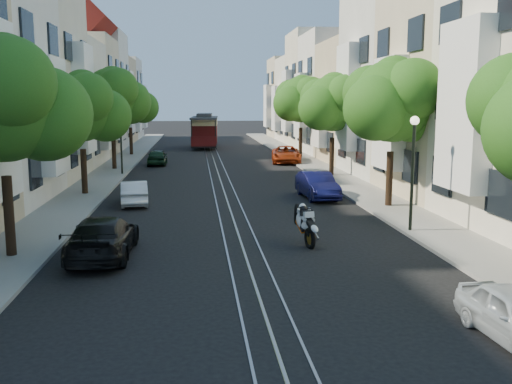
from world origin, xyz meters
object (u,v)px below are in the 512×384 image
object	(u,v)px
lamp_east	(413,156)
parked_car_w_near	(103,237)
lamp_west	(121,132)
parked_car_w_far	(157,157)
parked_car_w_mid	(134,193)
tree_w_a	(3,104)
tree_e_d	(302,100)
tree_w_d	(130,104)
tree_e_b	(394,103)
tree_e_c	(334,105)
tree_w_b	(82,109)
parked_car_e_mid	(317,185)
tree_w_c	(113,97)
sportbike_rider	(304,222)
parked_car_e_far	(286,154)
cable_car	(205,129)

from	to	relation	value
lamp_east	parked_car_w_near	size ratio (longest dim) A/B	0.93
lamp_west	parked_car_w_far	world-z (taller)	lamp_west
parked_car_w_mid	lamp_west	bearing A→B (deg)	-86.58
tree_w_a	parked_car_w_near	world-z (taller)	tree_w_a
tree_e_d	parked_car_w_mid	size ratio (longest dim) A/B	2.00
tree_w_d	tree_e_b	bearing A→B (deg)	-61.93
tree_e_c	tree_e_b	bearing A→B (deg)	-90.00
parked_car_w_mid	tree_w_d	bearing A→B (deg)	-90.19
tree_w_a	tree_w_b	xyz separation A→B (m)	(-0.00, 12.00, -0.34)
parked_car_e_mid	parked_car_w_far	xyz separation A→B (m)	(-8.92, 16.11, -0.05)
lamp_east	parked_car_w_mid	distance (m)	13.05
tree_w_a	tree_w_c	bearing A→B (deg)	90.00
tree_w_a	tree_w_d	world-z (taller)	tree_w_a
parked_car_w_near	lamp_west	bearing A→B (deg)	-83.54
tree_e_b	lamp_west	size ratio (longest dim) A/B	1.61
tree_w_a	sportbike_rider	xyz separation A→B (m)	(9.25, 0.84, -3.96)
tree_e_d	tree_w_a	distance (m)	32.38
tree_w_c	lamp_east	xyz separation A→B (m)	(13.44, -20.98, -2.22)
tree_e_b	tree_e_c	xyz separation A→B (m)	(-0.00, 11.00, -0.13)
tree_w_d	parked_car_e_far	distance (m)	15.29
tree_e_d	tree_w_b	distance (m)	22.28
tree_w_c	cable_car	world-z (taller)	tree_w_c
tree_e_b	tree_w_b	size ratio (longest dim) A/B	1.07
tree_w_c	parked_car_e_far	size ratio (longest dim) A/B	1.49
tree_w_d	parked_car_w_near	bearing A→B (deg)	-85.41
tree_e_c	cable_car	bearing A→B (deg)	107.92
parked_car_e_mid	parked_car_w_mid	size ratio (longest dim) A/B	1.16
tree_w_d	parked_car_e_mid	bearing A→B (deg)	-64.14
tree_e_b	tree_w_b	distance (m)	15.25
tree_e_d	tree_w_d	xyz separation A→B (m)	(-14.40, 5.00, -0.27)
tree_e_b	tree_w_a	distance (m)	16.01
tree_e_c	parked_car_w_near	bearing A→B (deg)	-122.74
parked_car_w_far	parked_car_w_near	bearing A→B (deg)	90.03
sportbike_rider	parked_car_w_mid	size ratio (longest dim) A/B	0.59
parked_car_w_near	tree_w_b	bearing A→B (deg)	-76.20
cable_car	parked_car_e_far	xyz separation A→B (m)	(6.10, -15.49, -1.26)
tree_e_b	parked_car_e_mid	distance (m)	5.72
tree_e_c	cable_car	distance (m)	25.37
sportbike_rider	tree_e_b	bearing A→B (deg)	39.83
lamp_east	parked_car_e_far	size ratio (longest dim) A/B	0.87
tree_w_b	parked_car_e_far	xyz separation A→B (m)	(12.74, 14.51, -3.74)
tree_e_b	cable_car	size ratio (longest dim) A/B	0.78
parked_car_e_mid	parked_car_w_near	world-z (taller)	parked_car_e_mid
lamp_east	parked_car_w_far	distance (m)	26.39
tree_w_d	lamp_west	distance (m)	14.11
lamp_west	tree_e_b	bearing A→B (deg)	-43.85
tree_w_c	parked_car_w_near	xyz separation A→B (m)	(2.74, -23.13, -4.42)
tree_w_b	tree_w_a	bearing A→B (deg)	-90.00
tree_w_b	tree_w_d	distance (m)	22.00
tree_w_a	tree_w_c	world-z (taller)	tree_w_c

